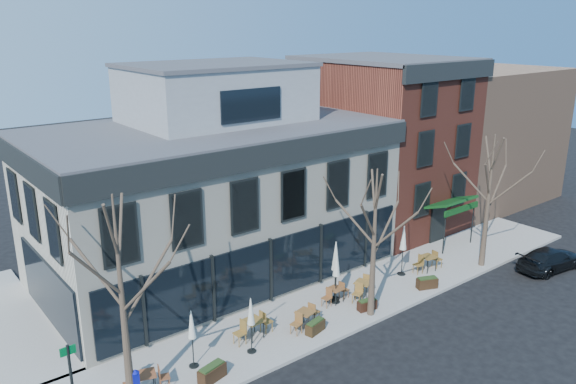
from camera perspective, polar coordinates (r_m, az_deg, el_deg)
ground at (r=28.07m, az=-1.86°, el=-11.36°), size 120.00×120.00×0.00m
sidewalk_front at (r=28.48m, az=6.13°, el=-10.85°), size 33.50×4.70×0.15m
corner_building at (r=30.25m, az=-7.57°, el=0.29°), size 18.39×10.39×11.10m
red_brick_building at (r=38.00m, az=9.43°, el=5.04°), size 8.20×11.78×11.18m
bg_building at (r=46.47m, az=16.86°, el=5.88°), size 12.00×12.00×10.00m
tree_corner at (r=19.98m, az=-16.43°, el=-10.73°), size 3.93×3.98×7.92m
tree_mid at (r=25.67m, az=8.75°, el=-5.02°), size 3.50×3.55×7.04m
tree_right at (r=32.46m, az=19.70°, el=-0.72°), size 3.72×3.77×7.48m
parked_sedan at (r=34.71m, az=25.09°, el=-6.19°), size 4.50×2.29×1.25m
cafe_set_0 at (r=22.44m, az=-14.18°, el=-18.04°), size 1.79×0.93×0.92m
cafe_set_1 at (r=24.92m, az=-3.55°, el=-13.50°), size 2.01×0.85×1.05m
cafe_set_2 at (r=25.66m, az=1.77°, el=-12.61°), size 1.89×0.89×0.97m
cafe_set_3 at (r=27.86m, az=4.83°, el=-10.22°), size 1.75×0.76×0.91m
cafe_set_4 at (r=28.46m, az=7.62°, el=-9.59°), size 1.94×1.17×1.01m
cafe_set_5 at (r=31.99m, az=14.01°, el=-6.86°), size 1.98×0.86×1.02m
umbrella_0 at (r=22.75m, az=-9.76°, el=-13.42°), size 0.39×0.39×2.47m
umbrella_1 at (r=23.39m, az=-3.79°, el=-12.30°), size 0.39×0.39×2.46m
umbrella_2 at (r=27.20m, az=4.94°, el=-7.51°), size 0.44×0.44×2.73m
umbrella_3 at (r=27.39m, az=4.86°, el=-6.80°), size 0.49×0.49×3.05m
umbrella_4 at (r=30.62m, az=11.65°, el=-4.84°), size 0.45×0.45×2.81m
planter_0 at (r=22.65m, az=-7.72°, el=-17.72°), size 1.22×0.71×0.64m
planter_1 at (r=25.43m, az=2.79°, el=-13.49°), size 1.07×0.62×0.56m
planter_2 at (r=27.44m, az=8.04°, el=-11.26°), size 1.00×0.55×0.53m
planter_3 at (r=30.06m, az=13.94°, el=-8.93°), size 1.16×0.81×0.60m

